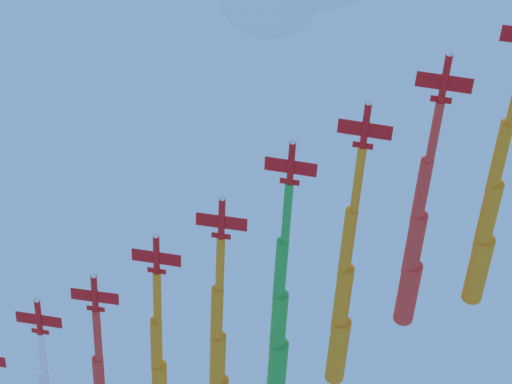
# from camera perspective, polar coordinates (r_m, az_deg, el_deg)

# --- Properties ---
(jet_port_inner) EXTENTS (44.25, 45.63, 3.98)m
(jet_port_inner) POSITION_cam_1_polar(r_m,az_deg,el_deg) (196.96, 10.99, -1.15)
(jet_port_inner) COLOR red
(jet_starboard_inner) EXTENTS (42.77, 43.94, 4.06)m
(jet_starboard_inner) POSITION_cam_1_polar(r_m,az_deg,el_deg) (201.25, 7.56, -2.49)
(jet_starboard_inner) COLOR red
(jet_port_mid) EXTENTS (48.09, 49.33, 4.09)m
(jet_port_mid) POSITION_cam_1_polar(r_m,az_deg,el_deg) (210.32, 4.15, -5.17)
(jet_port_mid) COLOR red
(jet_starboard_mid) EXTENTS (46.94, 48.36, 4.06)m
(jet_starboard_mid) POSITION_cam_1_polar(r_m,az_deg,el_deg) (217.02, 1.11, -6.29)
(jet_starboard_mid) COLOR red
(jet_port_outer) EXTENTS (44.55, 45.82, 3.98)m
(jet_port_outer) POSITION_cam_1_polar(r_m,az_deg,el_deg) (220.29, -1.80, -8.08)
(jet_port_outer) COLOR red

